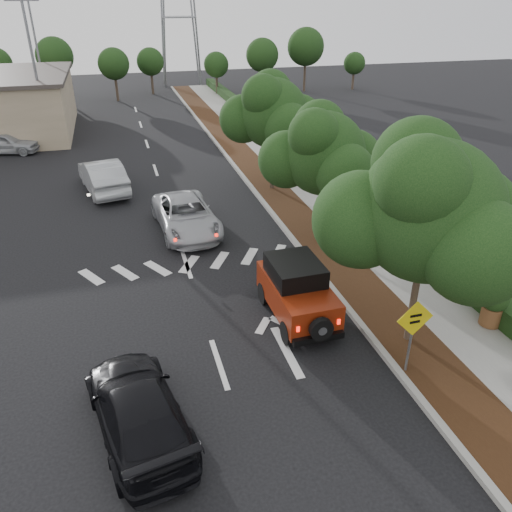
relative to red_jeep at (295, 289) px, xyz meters
name	(u,v)px	position (x,y,z in m)	size (l,w,h in m)	color
ground	(219,364)	(-2.84, -1.71, -0.97)	(120.00, 120.00, 0.00)	black
curb	(259,197)	(1.76, 10.29, -0.89)	(0.20, 70.00, 0.15)	#9E9B93
planting_strip	(278,195)	(2.76, 10.29, -0.91)	(1.80, 70.00, 0.12)	black
sidewalk	(312,191)	(4.66, 10.29, -0.91)	(2.00, 70.00, 0.12)	gray
hedge	(338,183)	(6.06, 10.29, -0.57)	(0.80, 70.00, 0.80)	black
transmission_tower	(183,86)	(3.16, 46.29, -0.97)	(7.00, 4.00, 28.00)	slate
street_tree_near	(406,341)	(2.76, -2.21, -0.97)	(3.80, 3.80, 5.92)	black
street_tree_mid	(318,242)	(2.76, 4.79, -0.97)	(3.20, 3.20, 5.32)	black
street_tree_far	(272,190)	(2.76, 11.29, -0.97)	(3.40, 3.40, 5.62)	black
light_pole_a	(49,143)	(-9.34, 24.29, -0.97)	(2.00, 0.22, 9.00)	slate
light_pole_b	(49,110)	(-10.34, 36.29, -0.97)	(2.00, 0.22, 9.00)	slate
red_jeep	(295,289)	(0.00, 0.00, 0.00)	(1.72, 3.75, 1.90)	black
silver_suv_ahead	(186,215)	(-2.34, 7.40, -0.26)	(2.34, 5.06, 1.41)	#ABADB3
black_suv_oncoming	(138,409)	(-5.13, -3.55, -0.30)	(1.87, 4.61, 1.34)	black
silver_sedan_oncoming	(103,176)	(-5.74, 13.49, -0.14)	(1.75, 5.02, 1.65)	#AAADB2
parked_suv	(6,143)	(-11.72, 22.41, -0.28)	(1.63, 4.05, 1.38)	#A5A8AD
speed_hump_sign	(413,327)	(1.96, -3.48, 0.58)	(1.05, 0.09, 2.23)	slate
terracotta_planter	(495,302)	(5.56, -2.28, -0.04)	(0.79, 0.79, 1.37)	brown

